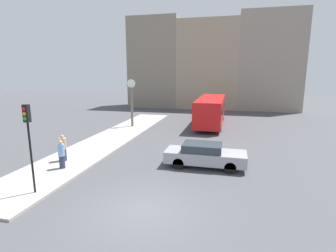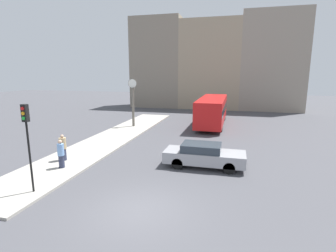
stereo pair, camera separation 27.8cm
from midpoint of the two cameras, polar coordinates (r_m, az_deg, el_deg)
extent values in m
plane|color=#47474C|center=(11.10, -5.57, -17.77)|extent=(120.00, 120.00, 0.00)
cube|color=#A39E93|center=(22.27, -11.73, -2.61)|extent=(3.61, 24.49, 0.12)
cube|color=gray|center=(42.75, -2.05, 13.46)|extent=(7.73, 5.00, 13.63)
cube|color=gray|center=(41.15, 9.37, 12.90)|extent=(8.85, 5.00, 12.93)
cube|color=gray|center=(41.26, 21.95, 12.79)|extent=(8.74, 5.00, 13.74)
cube|color=#9E9EA3|center=(15.52, 8.43, -6.65)|extent=(4.65, 1.73, 0.66)
cube|color=#2D3842|center=(15.37, 7.80, -4.64)|extent=(2.23, 1.55, 0.44)
cylinder|color=black|center=(16.25, 13.79, -7.07)|extent=(0.65, 0.22, 0.65)
cylinder|color=black|center=(14.83, 13.68, -8.90)|extent=(0.65, 0.22, 0.65)
cylinder|color=black|center=(16.51, 3.69, -6.45)|extent=(0.65, 0.22, 0.65)
cylinder|color=black|center=(15.11, 2.59, -8.17)|extent=(0.65, 0.22, 0.65)
cube|color=red|center=(27.83, 9.90, 3.50)|extent=(2.51, 9.95, 2.47)
cube|color=#1E232D|center=(27.81, 9.91, 3.83)|extent=(2.54, 9.75, 0.74)
cylinder|color=black|center=(30.98, 12.37, 2.08)|extent=(0.28, 0.90, 0.90)
cylinder|color=black|center=(31.14, 8.26, 2.28)|extent=(0.28, 0.90, 0.90)
cylinder|color=black|center=(24.92, 11.75, -0.18)|extent=(0.28, 0.90, 0.90)
cylinder|color=black|center=(25.12, 6.66, 0.08)|extent=(0.28, 0.90, 0.90)
cylinder|color=black|center=(13.12, -27.30, -6.11)|extent=(0.09, 0.09, 3.23)
cube|color=black|center=(12.70, -28.13, 2.50)|extent=(0.26, 0.20, 0.76)
cylinder|color=red|center=(12.59, -28.58, 3.35)|extent=(0.15, 0.04, 0.15)
cylinder|color=orange|center=(12.62, -28.49, 2.41)|extent=(0.15, 0.04, 0.15)
cylinder|color=green|center=(12.65, -28.40, 1.48)|extent=(0.15, 0.04, 0.15)
cylinder|color=#666056|center=(26.33, -7.31, 3.94)|extent=(0.25, 0.25, 3.69)
cube|color=#666056|center=(26.15, -7.42, 8.10)|extent=(0.32, 0.32, 0.15)
cylinder|color=#666056|center=(26.12, -7.44, 9.18)|extent=(0.90, 0.04, 0.90)
cylinder|color=white|center=(26.12, -7.44, 9.18)|extent=(0.83, 0.06, 0.83)
cylinder|color=#2D334C|center=(17.37, -21.37, -5.77)|extent=(0.35, 0.35, 0.73)
cylinder|color=tan|center=(17.18, -21.54, -3.52)|extent=(0.42, 0.42, 0.68)
sphere|color=tan|center=(17.07, -21.65, -2.08)|extent=(0.20, 0.20, 0.20)
cylinder|color=#2D334C|center=(16.09, -21.69, -7.18)|extent=(0.31, 0.31, 0.72)
cylinder|color=#729ED8|center=(15.89, -21.88, -4.80)|extent=(0.37, 0.37, 0.67)
sphere|color=tan|center=(15.77, -22.00, -3.22)|extent=(0.23, 0.23, 0.23)
camera|label=1|loc=(0.14, -89.58, 0.09)|focal=28.00mm
camera|label=2|loc=(0.14, 90.42, -0.09)|focal=28.00mm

